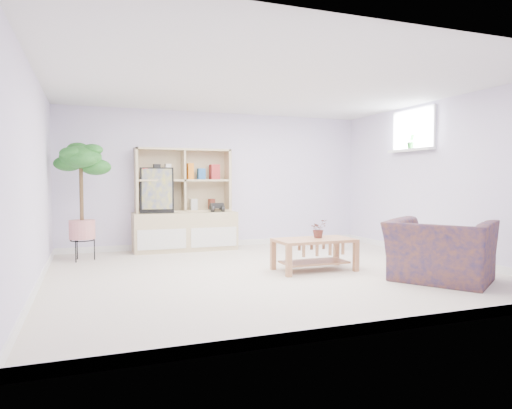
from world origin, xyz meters
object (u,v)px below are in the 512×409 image
object	(u,v)px
storage_unit	(185,200)
armchair	(440,247)
coffee_table	(314,255)
floor_tree	(82,201)

from	to	relation	value
storage_unit	armchair	distance (m)	4.18
coffee_table	storage_unit	bearing A→B (deg)	117.53
floor_tree	armchair	bearing A→B (deg)	-36.69
armchair	coffee_table	bearing A→B (deg)	10.53
storage_unit	floor_tree	xyz separation A→B (m)	(-1.64, -0.48, 0.02)
coffee_table	armchair	world-z (taller)	armchair
coffee_table	armchair	bearing A→B (deg)	-45.86
storage_unit	coffee_table	distance (m)	2.73
coffee_table	armchair	distance (m)	1.56
storage_unit	armchair	world-z (taller)	storage_unit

